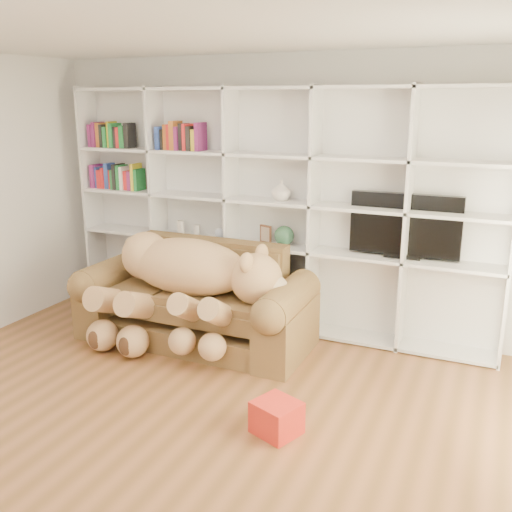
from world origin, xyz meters
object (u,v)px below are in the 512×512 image
at_px(gift_box, 277,417).
at_px(tv, 405,226).
at_px(teddy_bear, 184,279).
at_px(sofa, 197,305).

xyz_separation_m(gift_box, tv, (0.49, 1.88, 1.04)).
xyz_separation_m(teddy_bear, gift_box, (1.33, -1.01, -0.55)).
xyz_separation_m(sofa, teddy_bear, (-0.02, -0.19, 0.31)).
relative_size(gift_box, tv, 0.30).
bearing_deg(gift_box, sofa, 137.65).
relative_size(sofa, gift_box, 7.55).
bearing_deg(gift_box, teddy_bear, 142.77).
distance_m(sofa, tv, 2.09).
bearing_deg(tv, sofa, -159.28).
bearing_deg(tv, teddy_bear, -154.50).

